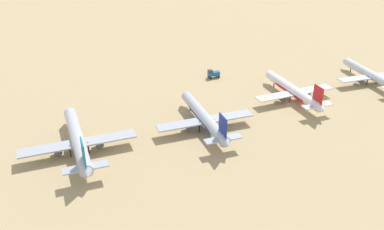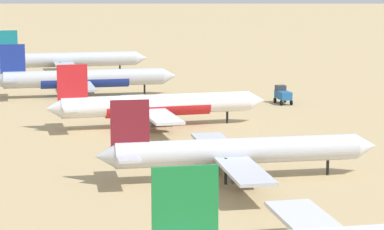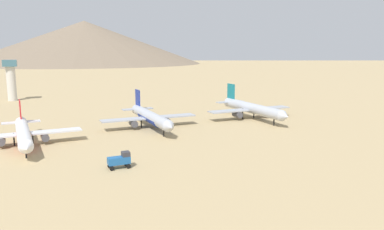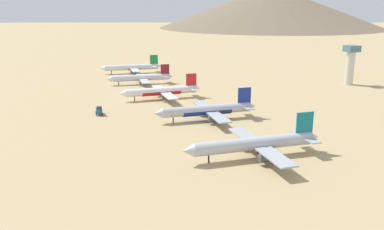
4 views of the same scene
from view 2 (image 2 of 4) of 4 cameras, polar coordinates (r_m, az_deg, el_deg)
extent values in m
plane|color=tan|center=(144.88, -4.08, -0.73)|extent=(1800.00, 1800.00, 0.00)
cube|color=#197A38|center=(62.09, -0.51, -6.80)|extent=(5.35, 0.37, 6.81)
cylinder|color=silver|center=(104.21, 3.44, -2.65)|extent=(33.11, 3.95, 3.49)
cone|color=silver|center=(109.84, 12.60, -2.23)|extent=(2.99, 3.46, 3.42)
cone|color=silver|center=(101.51, -6.39, -3.02)|extent=(2.62, 3.18, 3.14)
cube|color=maroon|center=(100.97, -4.56, -0.69)|extent=(5.05, 0.39, 6.43)
cube|color=#B6BBC5|center=(101.65, -4.85, -2.78)|extent=(3.09, 11.06, 0.33)
cube|color=#B6BBC5|center=(104.02, 2.69, -3.01)|extent=(5.03, 31.29, 0.41)
cylinder|color=#4C4C54|center=(109.70, 2.41, -3.02)|extent=(3.89, 2.17, 2.11)
cylinder|color=#4C4C54|center=(99.27, 3.82, -4.38)|extent=(3.89, 2.17, 2.11)
cylinder|color=black|center=(108.30, 9.90, -3.44)|extent=(0.40, 0.40, 3.51)
cylinder|color=black|center=(106.43, 1.91, -3.53)|extent=(0.40, 0.40, 3.51)
cylinder|color=black|center=(101.90, 2.49, -4.14)|extent=(0.40, 0.40, 3.51)
cylinder|color=white|center=(142.27, -2.53, 0.77)|extent=(35.26, 6.01, 3.70)
cone|color=white|center=(147.52, 4.74, 1.06)|extent=(3.35, 3.83, 3.63)
cone|color=white|center=(139.47, -10.13, 0.45)|extent=(2.94, 3.51, 3.33)
cube|color=red|center=(139.19, -8.75, 2.27)|extent=(5.37, 0.69, 6.82)
cube|color=silver|center=(139.68, -8.94, 0.65)|extent=(3.88, 11.88, 0.35)
cube|color=silver|center=(142.06, -3.10, 0.49)|extent=(7.05, 33.39, 0.44)
cylinder|color=#4C4C54|center=(148.09, -3.27, 0.33)|extent=(4.23, 2.51, 2.24)
cylinder|color=#4C4C54|center=(136.82, -2.27, -0.43)|extent=(4.23, 2.51, 2.24)
cylinder|color=black|center=(146.04, 2.59, 0.11)|extent=(0.43, 0.43, 3.72)
cylinder|color=black|center=(144.58, -3.68, 0.01)|extent=(0.43, 0.43, 3.72)
cylinder|color=black|center=(139.68, -3.27, -0.33)|extent=(0.43, 0.43, 3.72)
cylinder|color=red|center=(142.31, -2.53, 0.66)|extent=(19.50, 4.98, 3.71)
cylinder|color=#B2B7C1|center=(181.90, -7.85, 2.69)|extent=(36.85, 4.92, 3.88)
cone|color=#B2B7C1|center=(184.69, -1.65, 2.88)|extent=(3.37, 3.89, 3.80)
cube|color=navy|center=(180.74, -12.99, 3.94)|extent=(5.62, 0.52, 7.15)
cube|color=#A4A8B2|center=(181.19, -13.14, 2.62)|extent=(3.61, 12.34, 0.37)
cube|color=#A4A8B2|center=(181.85, -8.33, 2.46)|extent=(6.09, 34.84, 0.46)
cylinder|color=#4C4C54|center=(188.15, -8.22, 2.27)|extent=(4.35, 2.47, 2.35)
cylinder|color=#4C4C54|center=(176.05, -7.89, 1.78)|extent=(4.35, 2.47, 2.35)
cylinder|color=black|center=(183.91, -3.50, 2.10)|extent=(0.45, 0.45, 3.90)
cylinder|color=black|center=(184.62, -8.70, 2.04)|extent=(0.45, 0.45, 3.90)
cylinder|color=black|center=(179.37, -8.57, 1.82)|extent=(0.45, 0.45, 3.90)
cylinder|color=navy|center=(181.93, -7.85, 2.60)|extent=(20.32, 4.46, 3.89)
cylinder|color=#B2B7C1|center=(224.74, -9.02, 4.03)|extent=(38.71, 5.66, 4.07)
cone|color=#B2B7C1|center=(227.36, -3.72, 4.19)|extent=(3.59, 4.13, 3.99)
cube|color=#14727F|center=(223.63, -13.39, 5.08)|extent=(5.90, 0.62, 7.50)
cube|color=#A4A8B2|center=(224.00, -13.51, 3.96)|extent=(3.96, 12.99, 0.39)
cube|color=#A4A8B2|center=(224.69, -9.42, 3.83)|extent=(6.86, 36.62, 0.48)
cylinder|color=#4C4C54|center=(231.27, -9.32, 3.63)|extent=(4.60, 2.65, 2.46)
cylinder|color=#4C4C54|center=(218.53, -9.06, 3.29)|extent=(4.60, 2.65, 2.46)
cylinder|color=black|center=(226.61, -5.30, 3.52)|extent=(0.47, 0.47, 4.09)
cylinder|color=black|center=(227.55, -9.73, 3.45)|extent=(0.47, 0.47, 4.09)
cylinder|color=black|center=(222.03, -9.63, 3.30)|extent=(0.47, 0.47, 4.09)
cube|color=#1E5999|center=(170.47, 6.69, 1.46)|extent=(2.54, 5.30, 1.70)
cube|color=#333338|center=(171.86, 6.50, 2.00)|extent=(2.15, 1.90, 1.10)
cylinder|color=black|center=(172.11, 6.09, 1.08)|extent=(0.40, 1.12, 1.10)
cylinder|color=black|center=(172.91, 6.81, 1.10)|extent=(0.40, 1.12, 1.10)
cylinder|color=black|center=(168.45, 6.55, 0.88)|extent=(0.40, 1.12, 1.10)
cylinder|color=black|center=(169.26, 7.28, 0.91)|extent=(0.40, 1.12, 1.10)
camera|label=1|loc=(257.89, -39.57, 18.24)|focal=40.31mm
camera|label=3|loc=(199.44, 32.93, 8.64)|focal=35.00mm
camera|label=4|loc=(336.31, -1.55, 12.95)|focal=38.02mm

